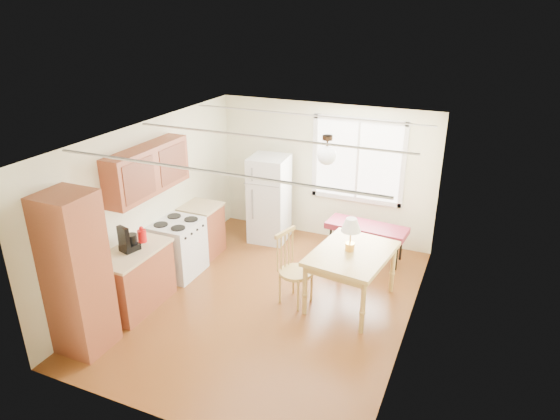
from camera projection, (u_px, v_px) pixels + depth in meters
The scene contains 11 objects.
room_shell at pixel (267, 224), 6.91m from camera, with size 4.60×5.60×2.62m.
kitchen_run at pixel (141, 248), 7.16m from camera, with size 0.65×3.40×2.20m.
window_unit at pixel (358, 161), 8.67m from camera, with size 1.64×0.05×1.51m.
pendant_light at pixel (327, 154), 6.61m from camera, with size 0.26×0.26×0.40m.
refrigerator at pixel (269, 199), 9.04m from camera, with size 0.71×0.71×1.59m.
bench at pixel (367, 229), 8.42m from camera, with size 1.39×0.61×0.63m.
dining_table at pixel (352, 258), 7.10m from camera, with size 1.16×1.45×0.83m.
chair at pixel (290, 262), 7.19m from camera, with size 0.52×0.52×1.10m.
table_lamp at pixel (351, 227), 6.96m from camera, with size 0.29×0.29×0.49m.
coffee_maker at pixel (128, 241), 6.89m from camera, with size 0.25×0.30×0.39m.
kettle at pixel (142, 235), 7.16m from camera, with size 0.13×0.13×0.24m.
Camera 1 is at (2.67, -5.71, 4.11)m, focal length 32.00 mm.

